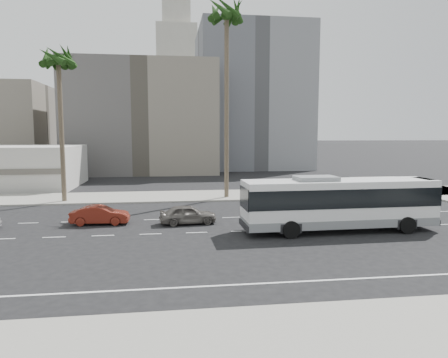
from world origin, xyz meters
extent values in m
plane|color=black|center=(0.00, 0.00, 0.00)|extent=(700.00, 700.00, 0.00)
cube|color=gray|center=(0.00, 15.50, 0.07)|extent=(120.00, 7.00, 0.15)
cube|color=gray|center=(0.00, -15.50, 0.07)|extent=(120.00, 7.00, 0.15)
cube|color=#5F5B57|center=(-12.00, 45.00, 9.00)|extent=(24.00, 18.00, 18.00)
cube|color=slate|center=(8.00, 52.00, 13.00)|extent=(20.00, 20.00, 26.00)
cube|color=beige|center=(-2.00, 250.00, 22.00)|extent=(42.00, 42.00, 44.00)
cube|color=beige|center=(-2.00, 250.00, 60.00)|extent=(26.00, 26.00, 32.00)
cube|color=beige|center=(-2.00, 250.00, 92.00)|extent=(18.00, 18.00, 32.00)
cube|color=slate|center=(45.00, 230.00, 35.00)|extent=(26.00, 26.00, 70.00)
cube|color=slate|center=(70.00, 260.00, 30.00)|extent=(22.00, 22.00, 60.00)
cube|color=silver|center=(3.47, -0.73, 2.00)|extent=(12.93, 3.11, 2.88)
cube|color=black|center=(3.47, -0.73, 2.39)|extent=(12.99, 3.17, 1.22)
cube|color=slate|center=(3.47, -0.73, 0.72)|extent=(12.95, 3.15, 0.55)
cube|color=slate|center=(1.80, -0.73, 3.55)|extent=(2.70, 1.83, 0.33)
cube|color=#262628|center=(9.57, -0.73, 3.27)|extent=(0.71, 2.01, 0.33)
cylinder|color=black|center=(7.57, -2.15, 0.55)|extent=(1.11, 0.33, 1.11)
cylinder|color=black|center=(7.57, 0.69, 0.55)|extent=(1.11, 0.33, 1.11)
cylinder|color=black|center=(-0.30, -2.15, 0.55)|extent=(1.11, 0.33, 1.11)
cylinder|color=black|center=(-0.30, 0.69, 0.55)|extent=(1.11, 0.33, 1.11)
imported|color=#67615B|center=(-6.45, 2.77, 0.70)|extent=(1.99, 4.22, 1.39)
imported|color=maroon|center=(-12.73, 3.49, 0.68)|extent=(1.58, 4.15, 1.35)
cylinder|color=brown|center=(-2.05, 13.91, 8.83)|extent=(0.49, 0.49, 17.65)
cylinder|color=brown|center=(-17.67, 13.57, 6.51)|extent=(0.41, 0.41, 13.01)
camera|label=1|loc=(-7.71, -26.09, 6.50)|focal=32.46mm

